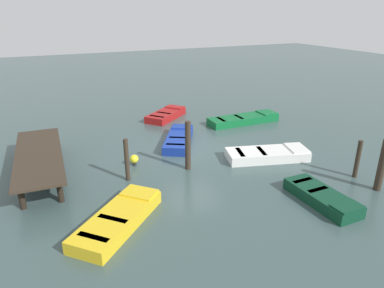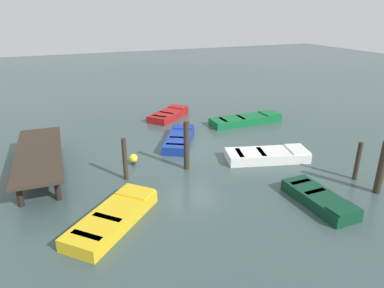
% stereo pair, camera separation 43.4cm
% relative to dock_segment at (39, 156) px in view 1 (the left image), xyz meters
% --- Properties ---
extents(ground_plane, '(80.00, 80.00, 0.00)m').
position_rel_dock_segment_xyz_m(ground_plane, '(-0.17, -6.43, -0.84)').
color(ground_plane, '#384C4C').
extents(dock_segment, '(5.99, 1.90, 0.95)m').
position_rel_dock_segment_xyz_m(dock_segment, '(0.00, 0.00, 0.00)').
color(dock_segment, '#33281E').
rests_on(dock_segment, ground_plane).
extents(rowboat_blue, '(3.39, 2.58, 0.46)m').
position_rel_dock_segment_xyz_m(rowboat_blue, '(1.02, -6.26, -0.63)').
color(rowboat_blue, navy).
rests_on(rowboat_blue, ground_plane).
extents(rowboat_white, '(2.21, 3.71, 0.46)m').
position_rel_dock_segment_xyz_m(rowboat_white, '(-2.34, -9.07, -0.63)').
color(rowboat_white, silver).
rests_on(rowboat_white, ground_plane).
extents(rowboat_red, '(2.75, 2.98, 0.46)m').
position_rel_dock_segment_xyz_m(rowboat_red, '(5.14, -7.15, -0.63)').
color(rowboat_red, maroon).
rests_on(rowboat_red, ground_plane).
extents(rowboat_green, '(1.16, 4.15, 0.46)m').
position_rel_dock_segment_xyz_m(rowboat_green, '(2.47, -10.91, -0.63)').
color(rowboat_green, '#0F602D').
rests_on(rowboat_green, ground_plane).
extents(rowboat_yellow, '(3.28, 3.32, 0.46)m').
position_rel_dock_segment_xyz_m(rowboat_yellow, '(-4.56, -1.96, -0.63)').
color(rowboat_yellow, gold).
rests_on(rowboat_yellow, ground_plane).
extents(rowboat_dark_green, '(2.73, 1.06, 0.46)m').
position_rel_dock_segment_xyz_m(rowboat_dark_green, '(-6.15, -8.52, -0.63)').
color(rowboat_dark_green, '#0C3823').
rests_on(rowboat_dark_green, ground_plane).
extents(mooring_piling_far_left, '(0.18, 0.18, 1.52)m').
position_rel_dock_segment_xyz_m(mooring_piling_far_left, '(-5.21, -11.12, -0.08)').
color(mooring_piling_far_left, '#33281E').
rests_on(mooring_piling_far_left, ground_plane).
extents(mooring_piling_near_right, '(0.23, 0.23, 2.04)m').
position_rel_dock_segment_xyz_m(mooring_piling_near_right, '(-1.82, -5.49, 0.18)').
color(mooring_piling_near_right, '#33281E').
rests_on(mooring_piling_near_right, ground_plane).
extents(mooring_piling_mid_right, '(0.17, 0.17, 1.67)m').
position_rel_dock_segment_xyz_m(mooring_piling_mid_right, '(-1.77, -2.99, -0.01)').
color(mooring_piling_mid_right, '#33281E').
rests_on(mooring_piling_mid_right, ground_plane).
extents(mooring_piling_near_left, '(0.26, 0.26, 1.95)m').
position_rel_dock_segment_xyz_m(mooring_piling_near_left, '(-6.30, -11.02, 0.13)').
color(mooring_piling_near_left, '#33281E').
rests_on(mooring_piling_near_left, ground_plane).
extents(marker_buoy, '(0.36, 0.36, 0.48)m').
position_rel_dock_segment_xyz_m(marker_buoy, '(-0.59, -3.58, -0.56)').
color(marker_buoy, '#262626').
rests_on(marker_buoy, ground_plane).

